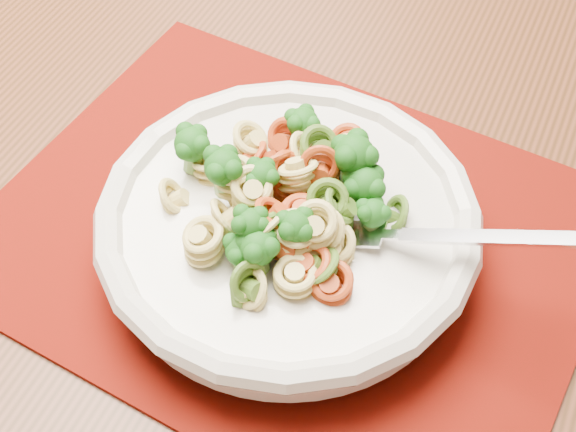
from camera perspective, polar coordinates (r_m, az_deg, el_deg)
The scene contains 5 objects.
dining_table at distance 0.72m, azimuth -2.29°, elevation -0.89°, with size 1.49×1.12×0.71m.
placemat at distance 0.59m, azimuth 0.12°, elevation -1.41°, with size 0.43×0.33×0.00m, color #640804.
pasta_bowl at distance 0.55m, azimuth -0.00°, elevation -0.63°, with size 0.27×0.27×0.05m.
pasta_broccoli_heap at distance 0.54m, azimuth -0.00°, elevation 0.40°, with size 0.23×0.23×0.06m, color tan, non-canonical shape.
fork at distance 0.53m, azimuth 5.48°, elevation -1.30°, with size 0.19×0.02×0.01m, color silver, non-canonical shape.
Camera 1 is at (0.71, -0.77, 1.18)m, focal length 50.00 mm.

